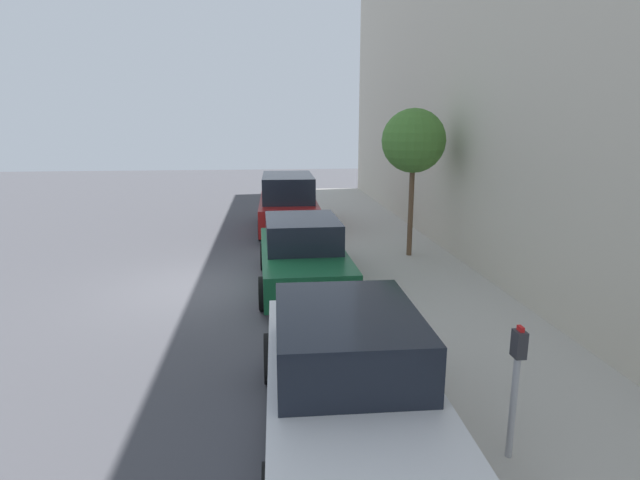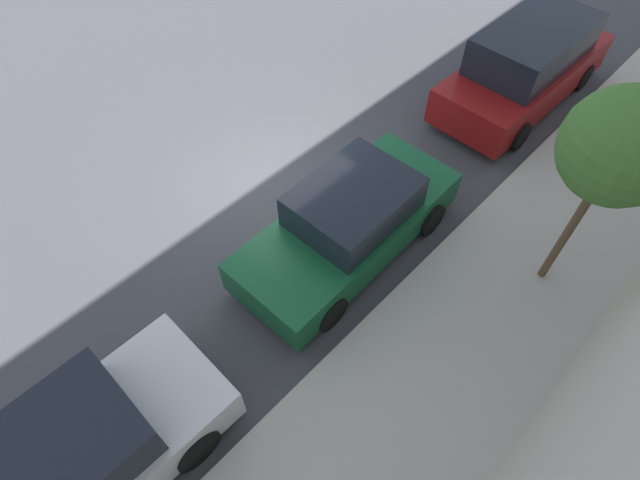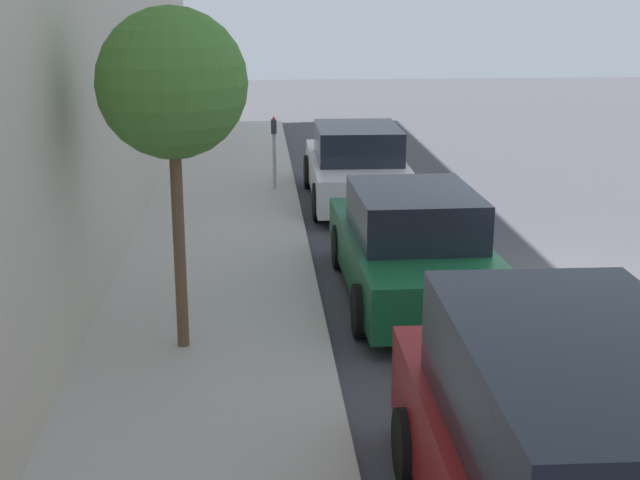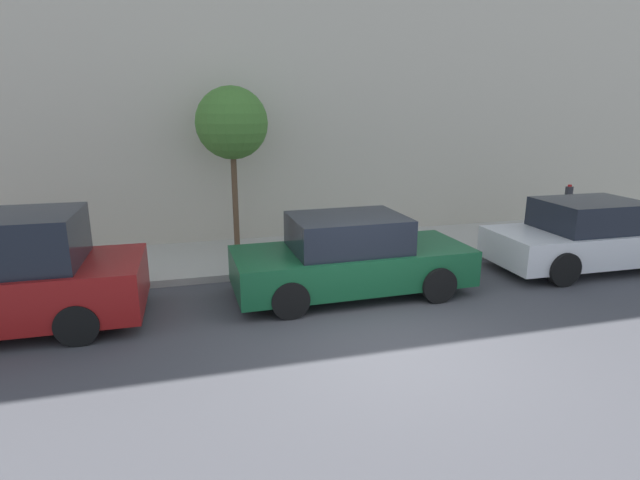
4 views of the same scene
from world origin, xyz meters
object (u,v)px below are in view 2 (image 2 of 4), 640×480
object	(u,v)px
parked_sedan_nearest	(64,472)
parked_minivan_third	(526,66)
parked_sedan_second	(350,222)
street_tree	(621,148)

from	to	relation	value
parked_sedan_nearest	parked_minivan_third	xyz separation A→B (m)	(-0.18, 11.84, 0.20)
parked_sedan_nearest	parked_minivan_third	world-z (taller)	parked_minivan_third
parked_sedan_nearest	parked_sedan_second	world-z (taller)	same
parked_sedan_nearest	parked_sedan_second	xyz separation A→B (m)	(-0.12, 5.64, 0.00)
parked_sedan_second	street_tree	size ratio (longest dim) A/B	1.19
street_tree	parked_sedan_second	bearing A→B (deg)	-148.26
parked_sedan_nearest	street_tree	distance (m)	8.38
parked_sedan_nearest	street_tree	xyz separation A→B (m)	(2.87, 7.49, 2.42)
parked_sedan_nearest	street_tree	size ratio (longest dim) A/B	1.18
parked_sedan_nearest	parked_sedan_second	size ratio (longest dim) A/B	1.00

